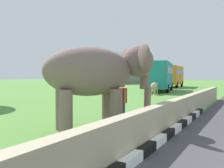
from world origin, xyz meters
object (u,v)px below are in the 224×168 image
Objects in this scene: elephant at (98,73)px; bus_teal at (160,74)px; person_handler at (122,100)px; cow_near at (154,86)px; bus_orange at (172,75)px.

elephant is 22.96m from bus_teal.
bus_teal reaches higher than person_handler.
person_handler is 15.45m from cow_near.
elephant is 2.03× the size of cow_near.
elephant is at bearing -167.42° from bus_teal.
bus_teal is at bearing -172.02° from bus_orange.
bus_orange is (11.71, 1.64, -0.00)m from bus_teal.
bus_teal and bus_orange have the same top height.
bus_teal is 1.11× the size of bus_orange.
elephant is 0.44× the size of bus_orange.
bus_teal is 11.82m from bus_orange.
elephant is 2.34× the size of person_handler.
elephant is at bearing -167.50° from cow_near.
bus_teal is at bearing 12.58° from elephant.
cow_near is (16.47, 3.65, -1.12)m from elephant.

